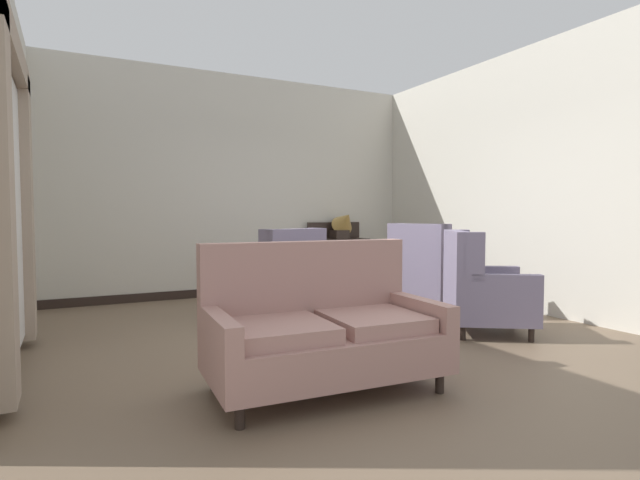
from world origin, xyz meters
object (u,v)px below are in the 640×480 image
object	(u,v)px
porcelain_vase	(347,271)
settee	(322,330)
sideboard	(339,260)
armchair_beside_settee	(480,290)
armchair_near_sideboard	(281,279)
coffee_table	(350,295)
gramophone	(344,223)
armchair_foreground_right	(426,275)

from	to	relation	value
porcelain_vase	settee	size ratio (longest dim) A/B	0.21
sideboard	armchair_beside_settee	bearing A→B (deg)	-92.13
porcelain_vase	armchair_near_sideboard	world-z (taller)	armchair_near_sideboard
armchair_beside_settee	coffee_table	bearing A→B (deg)	93.76
sideboard	gramophone	distance (m)	0.61
armchair_foreground_right	sideboard	distance (m)	2.10
coffee_table	gramophone	size ratio (longest dim) A/B	1.59
coffee_table	sideboard	xyz separation A→B (m)	(1.28, 2.54, 0.09)
armchair_foreground_right	armchair_near_sideboard	bearing A→B (deg)	44.40
coffee_table	settee	distance (m)	1.70
armchair_beside_settee	armchair_near_sideboard	xyz separation A→B (m)	(-1.44, 1.83, -0.02)
porcelain_vase	settee	bearing A→B (deg)	-125.88
armchair_near_sideboard	gramophone	bearing A→B (deg)	-159.43
armchair_beside_settee	armchair_near_sideboard	bearing A→B (deg)	70.98
porcelain_vase	armchair_beside_settee	world-z (taller)	armchair_beside_settee
armchair_beside_settee	gramophone	distance (m)	3.17
settee	armchair_foreground_right	xyz separation A→B (m)	(2.38, 1.80, 0.05)
armchair_beside_settee	porcelain_vase	bearing A→B (deg)	94.60
armchair_beside_settee	gramophone	size ratio (longest dim) A/B	2.14
gramophone	settee	bearing A→B (deg)	-121.77
coffee_table	sideboard	size ratio (longest dim) A/B	0.78
coffee_table	sideboard	bearing A→B (deg)	63.23
coffee_table	porcelain_vase	xyz separation A→B (m)	(-0.04, 0.00, 0.24)
armchair_foreground_right	sideboard	bearing A→B (deg)	-19.22
coffee_table	armchair_beside_settee	xyz separation A→B (m)	(1.16, -0.65, 0.06)
gramophone	porcelain_vase	bearing A→B (deg)	-119.33
armchair_foreground_right	gramophone	world-z (taller)	gramophone
porcelain_vase	armchair_near_sideboard	bearing A→B (deg)	101.10
settee	armchair_near_sideboard	distance (m)	2.65
armchair_near_sideboard	armchair_foreground_right	bearing A→B (deg)	138.00
porcelain_vase	armchair_foreground_right	size ratio (longest dim) A/B	0.31
gramophone	sideboard	bearing A→B (deg)	118.23
coffee_table	armchair_foreground_right	distance (m)	1.43
porcelain_vase	settee	world-z (taller)	settee
armchair_near_sideboard	porcelain_vase	bearing A→B (deg)	83.52
armchair_near_sideboard	gramophone	world-z (taller)	gramophone
armchair_beside_settee	gramophone	xyz separation A→B (m)	(0.17, 3.10, 0.64)
settee	gramophone	world-z (taller)	gramophone
armchair_near_sideboard	sideboard	size ratio (longest dim) A/B	1.05
coffee_table	sideboard	distance (m)	2.85
porcelain_vase	armchair_foreground_right	distance (m)	1.48
armchair_beside_settee	gramophone	bearing A→B (deg)	29.72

